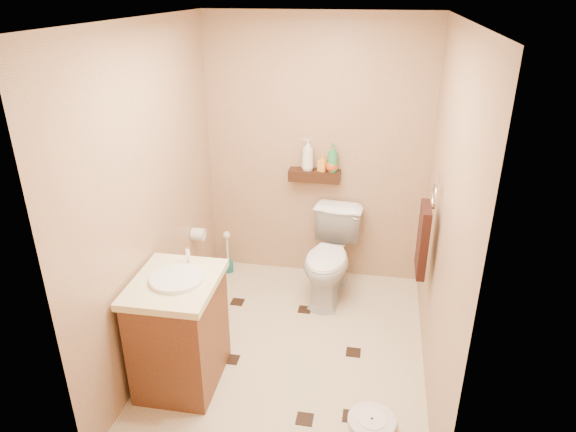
# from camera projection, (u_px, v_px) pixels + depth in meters

# --- Properties ---
(ground) EXTENTS (2.50, 2.50, 0.00)m
(ground) POSITION_uv_depth(u_px,v_px,m) (291.00, 350.00, 3.97)
(ground) COLOR beige
(ground) RESTS_ON ground
(wall_back) EXTENTS (2.00, 0.04, 2.40)m
(wall_back) POSITION_uv_depth(u_px,v_px,m) (316.00, 154.00, 4.59)
(wall_back) COLOR #A87960
(wall_back) RESTS_ON ground
(wall_front) EXTENTS (2.00, 0.04, 2.40)m
(wall_front) POSITION_uv_depth(u_px,v_px,m) (243.00, 315.00, 2.35)
(wall_front) COLOR #A87960
(wall_front) RESTS_ON ground
(wall_left) EXTENTS (0.04, 2.50, 2.40)m
(wall_left) POSITION_uv_depth(u_px,v_px,m) (153.00, 198.00, 3.64)
(wall_left) COLOR #A87960
(wall_left) RESTS_ON ground
(wall_right) EXTENTS (0.04, 2.50, 2.40)m
(wall_right) POSITION_uv_depth(u_px,v_px,m) (444.00, 220.00, 3.30)
(wall_right) COLOR #A87960
(wall_right) RESTS_ON ground
(ceiling) EXTENTS (2.00, 2.50, 0.02)m
(ceiling) POSITION_uv_depth(u_px,v_px,m) (292.00, 19.00, 2.98)
(ceiling) COLOR silver
(ceiling) RESTS_ON wall_back
(wall_shelf) EXTENTS (0.46, 0.14, 0.10)m
(wall_shelf) POSITION_uv_depth(u_px,v_px,m) (314.00, 176.00, 4.59)
(wall_shelf) COLOR black
(wall_shelf) RESTS_ON wall_back
(floor_accents) EXTENTS (1.20, 1.33, 0.01)m
(floor_accents) POSITION_uv_depth(u_px,v_px,m) (294.00, 354.00, 3.92)
(floor_accents) COLOR black
(floor_accents) RESTS_ON ground
(toilet) EXTENTS (0.51, 0.80, 0.78)m
(toilet) POSITION_uv_depth(u_px,v_px,m) (330.00, 257.00, 4.52)
(toilet) COLOR white
(toilet) RESTS_ON ground
(vanity) EXTENTS (0.56, 0.68, 0.95)m
(vanity) POSITION_uv_depth(u_px,v_px,m) (180.00, 330.00, 3.52)
(vanity) COLOR brown
(vanity) RESTS_ON ground
(bathroom_scale) EXTENTS (0.34, 0.34, 0.06)m
(bathroom_scale) POSITION_uv_depth(u_px,v_px,m) (372.00, 422.00, 3.28)
(bathroom_scale) COLOR silver
(bathroom_scale) RESTS_ON ground
(toilet_brush) EXTENTS (0.10, 0.10, 0.43)m
(toilet_brush) POSITION_uv_depth(u_px,v_px,m) (228.00, 258.00, 5.00)
(toilet_brush) COLOR #175D58
(toilet_brush) RESTS_ON ground
(towel_ring) EXTENTS (0.12, 0.30, 0.76)m
(towel_ring) POSITION_uv_depth(u_px,v_px,m) (424.00, 237.00, 3.65)
(towel_ring) COLOR silver
(towel_ring) RESTS_ON wall_right
(toilet_paper) EXTENTS (0.12, 0.11, 0.12)m
(toilet_paper) POSITION_uv_depth(u_px,v_px,m) (198.00, 234.00, 4.46)
(toilet_paper) COLOR silver
(toilet_paper) RESTS_ON wall_left
(bottle_a) EXTENTS (0.14, 0.14, 0.28)m
(bottle_a) POSITION_uv_depth(u_px,v_px,m) (308.00, 155.00, 4.52)
(bottle_a) COLOR silver
(bottle_a) RESTS_ON wall_shelf
(bottle_b) EXTENTS (0.09, 0.09, 0.15)m
(bottle_b) POSITION_uv_depth(u_px,v_px,m) (322.00, 163.00, 4.53)
(bottle_b) COLOR orange
(bottle_b) RESTS_ON wall_shelf
(bottle_c) EXTENTS (0.16, 0.16, 0.14)m
(bottle_c) POSITION_uv_depth(u_px,v_px,m) (332.00, 164.00, 4.52)
(bottle_c) COLOR #C24316
(bottle_c) RESTS_ON wall_shelf
(bottle_d) EXTENTS (0.13, 0.13, 0.25)m
(bottle_d) POSITION_uv_depth(u_px,v_px,m) (333.00, 158.00, 4.49)
(bottle_d) COLOR #2D8847
(bottle_d) RESTS_ON wall_shelf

